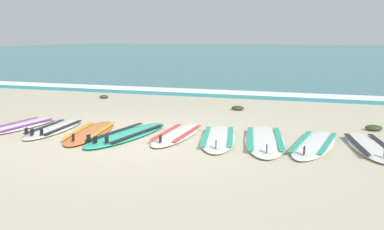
# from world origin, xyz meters

# --- Properties ---
(ground_plane) EXTENTS (80.00, 80.00, 0.00)m
(ground_plane) POSITION_xyz_m (0.00, 0.00, 0.00)
(ground_plane) COLOR #C1B599
(sea) EXTENTS (80.00, 60.00, 0.10)m
(sea) POSITION_xyz_m (0.00, 35.66, 0.05)
(sea) COLOR teal
(sea) RESTS_ON ground
(wave_foam_strip) EXTENTS (80.00, 0.92, 0.11)m
(wave_foam_strip) POSITION_xyz_m (0.00, 6.12, 0.06)
(wave_foam_strip) COLOR white
(wave_foam_strip) RESTS_ON ground
(surfboard_0) EXTENTS (0.55, 2.00, 0.18)m
(surfboard_0) POSITION_xyz_m (-2.50, 0.24, 0.04)
(surfboard_0) COLOR white
(surfboard_0) RESTS_ON ground
(surfboard_1) EXTENTS (0.77, 2.02, 0.18)m
(surfboard_1) POSITION_xyz_m (-1.76, 0.23, 0.04)
(surfboard_1) COLOR silver
(surfboard_1) RESTS_ON ground
(surfboard_2) EXTENTS (1.04, 2.24, 0.18)m
(surfboard_2) POSITION_xyz_m (-0.99, 0.17, 0.04)
(surfboard_2) COLOR orange
(surfboard_2) RESTS_ON ground
(surfboard_3) EXTENTS (0.75, 2.39, 0.18)m
(surfboard_3) POSITION_xyz_m (-0.32, 0.22, 0.04)
(surfboard_3) COLOR #2DB793
(surfboard_3) RESTS_ON ground
(surfboard_4) EXTENTS (0.64, 2.09, 0.18)m
(surfboard_4) POSITION_xyz_m (0.45, 0.50, 0.04)
(surfboard_4) COLOR white
(surfboard_4) RESTS_ON ground
(surfboard_5) EXTENTS (1.10, 2.26, 0.18)m
(surfboard_5) POSITION_xyz_m (1.18, 0.45, 0.04)
(surfboard_5) COLOR silver
(surfboard_5) RESTS_ON ground
(surfboard_6) EXTENTS (1.19, 2.55, 0.18)m
(surfboard_6) POSITION_xyz_m (1.92, 0.55, 0.04)
(surfboard_6) COLOR silver
(surfboard_6) RESTS_ON ground
(surfboard_7) EXTENTS (0.65, 2.25, 0.18)m
(surfboard_7) POSITION_xyz_m (2.68, 0.53, 0.04)
(surfboard_7) COLOR white
(surfboard_7) RESTS_ON ground
(surfboard_8) EXTENTS (1.04, 2.17, 0.18)m
(surfboard_8) POSITION_xyz_m (3.47, 0.66, 0.04)
(surfboard_8) COLOR silver
(surfboard_8) RESTS_ON ground
(seaweed_clump_near_shoreline) EXTENTS (0.25, 0.20, 0.09)m
(seaweed_clump_near_shoreline) POSITION_xyz_m (-3.21, 4.50, 0.04)
(seaweed_clump_near_shoreline) COLOR #2D381E
(seaweed_clump_near_shoreline) RESTS_ON ground
(seaweed_clump_mid_sand) EXTENTS (0.28, 0.23, 0.10)m
(seaweed_clump_mid_sand) POSITION_xyz_m (0.65, 3.69, 0.05)
(seaweed_clump_mid_sand) COLOR #2D381E
(seaweed_clump_mid_sand) RESTS_ON ground
(seaweed_clump_by_the_boards) EXTENTS (0.30, 0.24, 0.10)m
(seaweed_clump_by_the_boards) POSITION_xyz_m (3.52, 2.18, 0.05)
(seaweed_clump_by_the_boards) COLOR #2D381E
(seaweed_clump_by_the_boards) RESTS_ON ground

